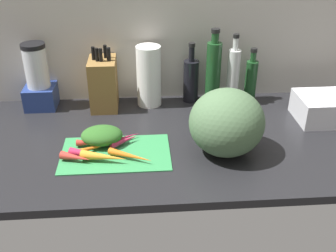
{
  "coord_description": "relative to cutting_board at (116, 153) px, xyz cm",
  "views": [
    {
      "loc": [
        -12.71,
        -133.46,
        79.0
      ],
      "look_at": [
        -3.6,
        -10.6,
        10.58
      ],
      "focal_mm": 42.99,
      "sensor_mm": 36.0,
      "label": 1
    }
  ],
  "objects": [
    {
      "name": "carrot_3",
      "position": [
        -8.15,
        1.76,
        1.49
      ],
      "size": [
        17.02,
        8.91,
        2.17
      ],
      "primitive_type": "cone",
      "rotation": [
        0.0,
        1.57,
        0.4
      ],
      "color": "orange",
      "rests_on": "cutting_board"
    },
    {
      "name": "carrot_7",
      "position": [
        2.46,
        7.83,
        1.46
      ],
      "size": [
        13.76,
        8.72,
        2.12
      ],
      "primitive_type": "cone",
      "rotation": [
        0.0,
        1.57,
        0.49
      ],
      "color": "#B2264C",
      "rests_on": "cutting_board"
    },
    {
      "name": "paper_towel_roll",
      "position": [
        13.53,
        40.43,
        12.95
      ],
      "size": [
        10.56,
        10.56,
        26.69
      ],
      "primitive_type": "cylinder",
      "color": "white",
      "rests_on": "ground_plane"
    },
    {
      "name": "carrot_2",
      "position": [
        -9.36,
        5.11,
        1.64
      ],
      "size": [
        10.27,
        3.11,
        2.49
      ],
      "primitive_type": "cone",
      "rotation": [
        0.0,
        1.57,
        -0.06
      ],
      "color": "red",
      "rests_on": "cutting_board"
    },
    {
      "name": "ground_plane",
      "position": [
        22.49,
        10.93,
        -1.9
      ],
      "size": [
        170.0,
        80.0,
        3.0
      ],
      "primitive_type": "cube",
      "color": "black"
    },
    {
      "name": "bottle_1",
      "position": [
        41.34,
        38.64,
        14.56
      ],
      "size": [
        6.46,
        6.46,
        34.03
      ],
      "color": "#19421E",
      "rests_on": "ground_plane"
    },
    {
      "name": "dish_rack",
      "position": [
        87.52,
        20.5,
        4.81
      ],
      "size": [
        27.69,
        19.39,
        10.42
      ],
      "primitive_type": "cube",
      "color": "silver",
      "rests_on": "ground_plane"
    },
    {
      "name": "carrot_greens_pile",
      "position": [
        -5.12,
        6.75,
        3.64
      ],
      "size": [
        15.33,
        11.79,
        6.48
      ],
      "primitive_type": "ellipsoid",
      "color": "#2D6023",
      "rests_on": "cutting_board"
    },
    {
      "name": "knife_block",
      "position": [
        -6.08,
        39.08,
        10.75
      ],
      "size": [
        11.38,
        16.54,
        27.35
      ],
      "color": "olive",
      "rests_on": "ground_plane"
    },
    {
      "name": "carrot_5",
      "position": [
        -8.98,
        -3.04,
        1.97
      ],
      "size": [
        14.67,
        7.37,
        3.14
      ],
      "primitive_type": "cone",
      "rotation": [
        0.0,
        1.57,
        -0.31
      ],
      "color": "#B2264C",
      "rests_on": "cutting_board"
    },
    {
      "name": "winter_squash",
      "position": [
        39.27,
        -1.43,
        11.68
      ],
      "size": [
        26.48,
        25.56,
        24.16
      ],
      "primitive_type": "ellipsoid",
      "color": "#4C6B47",
      "rests_on": "ground_plane"
    },
    {
      "name": "bottle_0",
      "position": [
        32.27,
        42.74,
        9.81
      ],
      "size": [
        6.8,
        6.8,
        26.99
      ],
      "color": "black",
      "rests_on": "ground_plane"
    },
    {
      "name": "bottle_3",
      "position": [
        59.21,
        41.69,
        9.7
      ],
      "size": [
        5.28,
        5.28,
        24.29
      ],
      "color": "#19421E",
      "rests_on": "ground_plane"
    },
    {
      "name": "carrot_1",
      "position": [
        -3.71,
        -5.51,
        2.18
      ],
      "size": [
        16.58,
        7.51,
        3.57
      ],
      "primitive_type": "cone",
      "rotation": [
        0.0,
        1.57,
        -0.25
      ],
      "color": "orange",
      "rests_on": "cutting_board"
    },
    {
      "name": "blender_appliance",
      "position": [
        -33.86,
        41.2,
        12.02
      ],
      "size": [
        13.09,
        13.09,
        28.72
      ],
      "color": "navy",
      "rests_on": "ground_plane"
    },
    {
      "name": "carrot_4",
      "position": [
        5.39,
        -4.85,
        1.71
      ],
      "size": [
        16.01,
        9.8,
        2.63
      ],
      "primitive_type": "cone",
      "rotation": [
        0.0,
        1.57,
        -0.47
      ],
      "color": "orange",
      "rests_on": "cutting_board"
    },
    {
      "name": "carrot_0",
      "position": [
        -13.5,
        -4.71,
        1.92
      ],
      "size": [
        11.27,
        6.67,
        3.04
      ],
      "primitive_type": "cone",
      "rotation": [
        0.0,
        1.57,
        -0.36
      ],
      "color": "red",
      "rests_on": "cutting_board"
    },
    {
      "name": "cutting_board",
      "position": [
        0.0,
        0.0,
        0.0
      ],
      "size": [
        39.01,
        24.19,
        0.8
      ],
      "primitive_type": "cube",
      "color": "#338C4C",
      "rests_on": "ground_plane"
    },
    {
      "name": "bottle_2",
      "position": [
        49.96,
        37.89,
        12.87
      ],
      "size": [
        5.36,
        5.36,
        31.88
      ],
      "color": "silver",
      "rests_on": "ground_plane"
    },
    {
      "name": "wall_back",
      "position": [
        22.49,
        49.43,
        29.6
      ],
      "size": [
        170.0,
        3.0,
        60.0
      ],
      "primitive_type": "cube",
      "color": "#BCB7AD",
      "rests_on": "ground_plane"
    },
    {
      "name": "carrot_6",
      "position": [
        3.07,
        5.52,
        1.8
      ],
      "size": [
        11.03,
        8.57,
        2.8
      ],
      "primitive_type": "cone",
      "rotation": [
        0.0,
        1.57,
        0.58
      ],
      "color": "#B2264C",
      "rests_on": "cutting_board"
    }
  ]
}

